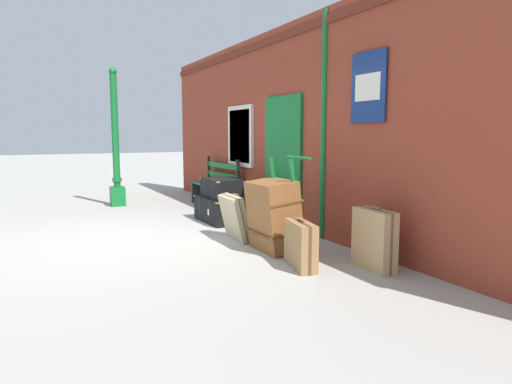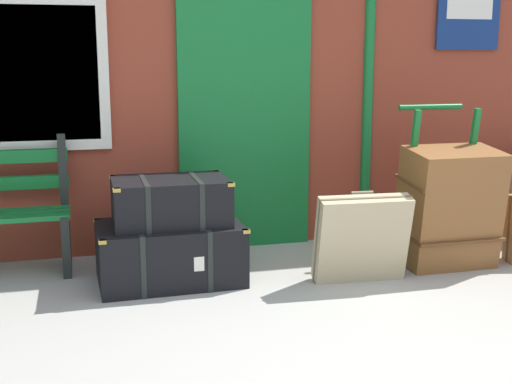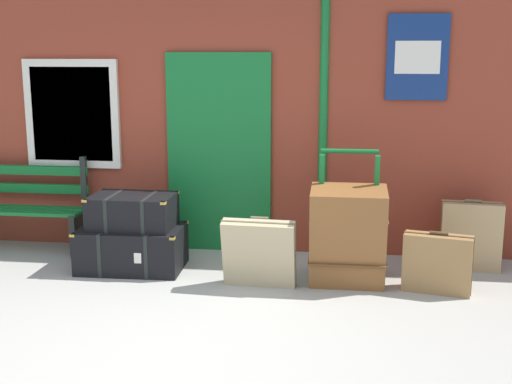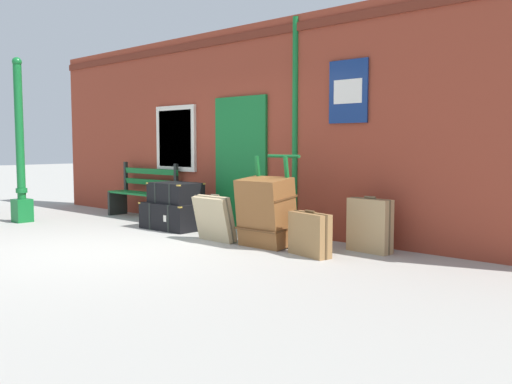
{
  "view_description": "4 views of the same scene",
  "coord_description": "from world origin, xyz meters",
  "views": [
    {
      "loc": [
        6.3,
        -1.3,
        1.49
      ],
      "look_at": [
        0.46,
        1.71,
        0.64
      ],
      "focal_mm": 31.61,
      "sensor_mm": 36.0,
      "label": 1
    },
    {
      "loc": [
        -1.33,
        -2.98,
        1.6
      ],
      "look_at": [
        -0.06,
        1.81,
        0.59
      ],
      "focal_mm": 47.79,
      "sensor_mm": 36.0,
      "label": 2
    },
    {
      "loc": [
        1.3,
        -4.44,
        2.1
      ],
      "look_at": [
        0.48,
        1.84,
        0.77
      ],
      "focal_mm": 46.85,
      "sensor_mm": 36.0,
      "label": 3
    },
    {
      "loc": [
        6.13,
        -3.93,
        1.34
      ],
      "look_at": [
        0.86,
        1.86,
        0.67
      ],
      "focal_mm": 38.87,
      "sensor_mm": 36.0,
      "label": 4
    }
  ],
  "objects": [
    {
      "name": "steamer_trunk_base",
      "position": [
        -0.73,
        1.67,
        0.21
      ],
      "size": [
        1.02,
        0.67,
        0.43
      ],
      "color": "black",
      "rests_on": "ground"
    },
    {
      "name": "ground_plane",
      "position": [
        0.0,
        0.0,
        0.0
      ],
      "size": [
        60.0,
        60.0,
        0.0
      ],
      "primitive_type": "plane",
      "color": "#A3A099"
    },
    {
      "name": "large_brown_trunk",
      "position": [
        1.37,
        1.49,
        0.46
      ],
      "size": [
        0.7,
        0.53,
        0.92
      ],
      "color": "brown",
      "rests_on": "ground"
    },
    {
      "name": "porters_trolley",
      "position": [
        1.37,
        1.66,
        0.27
      ],
      "size": [
        0.71,
        0.56,
        1.21
      ],
      "color": "black",
      "rests_on": "ground"
    },
    {
      "name": "suitcase_brown",
      "position": [
        0.58,
        1.3,
        0.32
      ],
      "size": [
        0.68,
        0.32,
        0.66
      ],
      "color": "tan",
      "rests_on": "ground"
    },
    {
      "name": "brick_facade",
      "position": [
        -0.01,
        2.6,
        1.6
      ],
      "size": [
        10.4,
        0.35,
        3.2
      ],
      "color": "brown",
      "rests_on": "ground"
    },
    {
      "name": "steamer_trunk_middle",
      "position": [
        -0.71,
        1.69,
        0.58
      ],
      "size": [
        0.81,
        0.55,
        0.33
      ],
      "color": "black",
      "rests_on": "steamer_trunk_base"
    }
  ]
}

